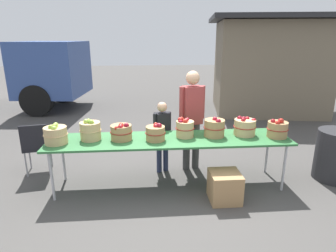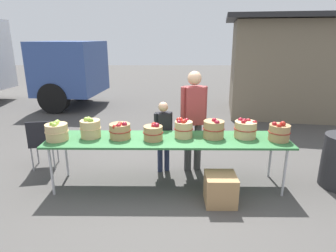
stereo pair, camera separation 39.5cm
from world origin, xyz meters
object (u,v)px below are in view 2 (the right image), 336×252
(apple_basket_green_0, at_px, (57,131))
(apple_basket_green_1, at_px, (90,128))
(apple_basket_red_3, at_px, (214,129))
(apple_basket_red_4, at_px, (245,129))
(produce_crate, at_px, (220,189))
(child_customer, at_px, (163,131))
(apple_basket_red_0, at_px, (120,131))
(folding_chair, at_px, (42,140))
(apple_basket_red_2, at_px, (183,128))
(vendor_adult, at_px, (194,114))
(apple_basket_red_5, at_px, (279,132))
(apple_basket_red_1, at_px, (153,132))
(market_table, at_px, (168,141))

(apple_basket_green_0, relative_size, apple_basket_green_1, 1.05)
(apple_basket_green_0, distance_m, apple_basket_red_3, 2.26)
(apple_basket_red_4, relative_size, produce_crate, 0.82)
(apple_basket_green_0, distance_m, apple_basket_green_1, 0.47)
(apple_basket_red_4, distance_m, child_customer, 1.30)
(child_customer, bearing_deg, apple_basket_green_1, 0.61)
(apple_basket_green_0, distance_m, child_customer, 1.62)
(apple_basket_red_0, bearing_deg, folding_chair, 158.19)
(apple_basket_green_1, height_order, child_customer, child_customer)
(apple_basket_red_2, distance_m, child_customer, 0.56)
(apple_basket_red_3, relative_size, vendor_adult, 0.19)
(apple_basket_red_5, bearing_deg, child_customer, 161.60)
(apple_basket_red_0, height_order, folding_chair, apple_basket_red_0)
(apple_basket_red_1, relative_size, folding_chair, 0.34)
(apple_basket_red_1, bearing_deg, apple_basket_red_4, 5.41)
(apple_basket_red_4, bearing_deg, apple_basket_red_0, -177.95)
(apple_basket_green_0, relative_size, apple_basket_red_5, 1.07)
(apple_basket_green_1, bearing_deg, child_customer, 22.60)
(apple_basket_green_0, xyz_separation_m, apple_basket_red_3, (2.26, 0.12, 0.01))
(apple_basket_green_1, height_order, folding_chair, apple_basket_green_1)
(apple_basket_red_2, relative_size, apple_basket_red_5, 0.97)
(apple_basket_green_0, bearing_deg, folding_chair, 129.34)
(folding_chair, bearing_deg, apple_basket_red_5, 159.62)
(apple_basket_green_0, height_order, apple_basket_red_4, apple_basket_green_0)
(child_customer, height_order, produce_crate, child_customer)
(apple_basket_red_1, distance_m, child_customer, 0.58)
(apple_basket_green_0, height_order, apple_basket_red_2, apple_basket_red_2)
(apple_basket_red_0, bearing_deg, market_table, -0.88)
(vendor_adult, height_order, folding_chair, vendor_adult)
(apple_basket_red_3, relative_size, produce_crate, 0.78)
(apple_basket_green_0, height_order, apple_basket_red_5, apple_basket_red_5)
(apple_basket_red_2, distance_m, apple_basket_red_5, 1.36)
(apple_basket_red_1, bearing_deg, produce_crate, -25.62)
(apple_basket_red_5, bearing_deg, produce_crate, -153.66)
(apple_basket_red_3, distance_m, apple_basket_red_5, 0.92)
(apple_basket_red_1, bearing_deg, apple_basket_green_1, 173.72)
(apple_basket_red_0, relative_size, apple_basket_red_5, 1.04)
(apple_basket_green_0, xyz_separation_m, apple_basket_red_0, (0.89, 0.08, -0.01))
(apple_basket_red_1, bearing_deg, apple_basket_red_2, 15.05)
(apple_basket_green_1, xyz_separation_m, apple_basket_red_4, (2.27, 0.03, -0.01))
(folding_chair, relative_size, produce_crate, 2.10)
(apple_basket_red_4, relative_size, apple_basket_red_5, 1.09)
(market_table, height_order, apple_basket_red_0, apple_basket_red_0)
(market_table, bearing_deg, apple_basket_red_5, -2.23)
(market_table, xyz_separation_m, folding_chair, (-2.12, 0.58, -0.21))
(apple_basket_red_0, bearing_deg, apple_basket_red_1, -7.19)
(produce_crate, bearing_deg, apple_basket_red_2, 131.02)
(child_customer, bearing_deg, folding_chair, -24.48)
(folding_chair, xyz_separation_m, produce_crate, (2.83, -1.07, -0.30))
(apple_basket_red_2, xyz_separation_m, apple_basket_red_4, (0.91, 0.01, -0.00))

